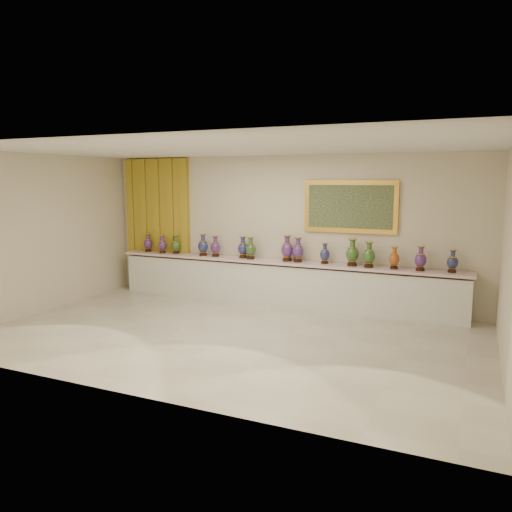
{
  "coord_description": "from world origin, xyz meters",
  "views": [
    {
      "loc": [
        3.57,
        -6.98,
        2.5
      ],
      "look_at": [
        -0.27,
        1.7,
        1.06
      ],
      "focal_mm": 35.0,
      "sensor_mm": 36.0,
      "label": 1
    }
  ],
  "objects_px": {
    "vase_1": "(162,245)",
    "counter": "(279,283)",
    "vase_0": "(148,244)",
    "vase_2": "(176,245)"
  },
  "relations": [
    {
      "from": "counter",
      "to": "vase_1",
      "type": "distance_m",
      "value": 2.85
    },
    {
      "from": "vase_0",
      "to": "vase_2",
      "type": "height_order",
      "value": "vase_2"
    },
    {
      "from": "vase_2",
      "to": "vase_0",
      "type": "bearing_deg",
      "value": 179.68
    },
    {
      "from": "counter",
      "to": "vase_2",
      "type": "height_order",
      "value": "vase_2"
    },
    {
      "from": "vase_0",
      "to": "vase_2",
      "type": "bearing_deg",
      "value": -0.32
    },
    {
      "from": "vase_1",
      "to": "counter",
      "type": "bearing_deg",
      "value": 1.02
    },
    {
      "from": "vase_0",
      "to": "vase_1",
      "type": "distance_m",
      "value": 0.43
    },
    {
      "from": "vase_0",
      "to": "counter",
      "type": "bearing_deg",
      "value": -0.18
    },
    {
      "from": "vase_0",
      "to": "vase_1",
      "type": "relative_size",
      "value": 1.03
    },
    {
      "from": "vase_1",
      "to": "vase_2",
      "type": "xyz_separation_m",
      "value": [
        0.32,
        0.06,
        0.01
      ]
    }
  ]
}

